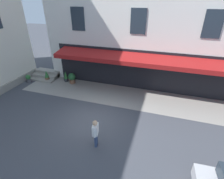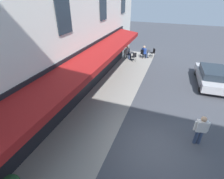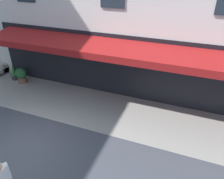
% 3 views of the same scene
% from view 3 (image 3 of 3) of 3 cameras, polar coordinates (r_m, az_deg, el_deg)
% --- Properties ---
extents(ground_plane, '(70.00, 70.00, 0.00)m').
position_cam_3_polar(ground_plane, '(9.10, -22.23, -13.99)').
color(ground_plane, '#42444C').
extents(sidewalk_cafe_terrace, '(20.50, 3.20, 0.01)m').
position_cam_3_polar(sidewalk_cafe_terrace, '(10.01, 5.32, -6.88)').
color(sidewalk_cafe_terrace, gray).
rests_on(sidewalk_cafe_terrace, ground_plane).
extents(potted_plant_entrance_right, '(0.38, 0.38, 0.95)m').
position_cam_3_polar(potted_plant_entrance_right, '(14.11, -24.46, 4.19)').
color(potted_plant_entrance_right, '#2D2D33').
rests_on(potted_plant_entrance_right, ground_plane).
extents(potted_plant_mid_terrace, '(0.62, 0.62, 0.92)m').
position_cam_3_polar(potted_plant_mid_terrace, '(13.52, -22.81, 3.63)').
color(potted_plant_mid_terrace, brown).
rests_on(potted_plant_mid_terrace, ground_plane).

